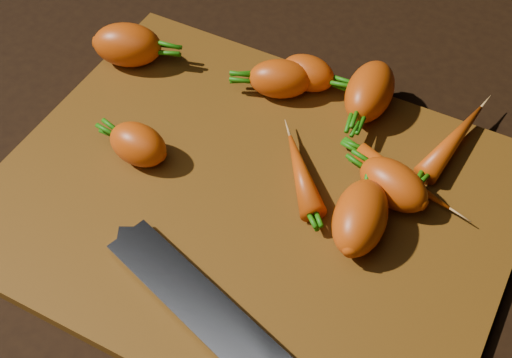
% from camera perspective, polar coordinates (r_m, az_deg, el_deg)
% --- Properties ---
extents(ground, '(2.00, 2.00, 0.01)m').
position_cam_1_polar(ground, '(0.72, -0.37, -2.32)').
color(ground, black).
extents(cutting_board, '(0.50, 0.40, 0.01)m').
position_cam_1_polar(cutting_board, '(0.71, -0.38, -1.78)').
color(cutting_board, brown).
rests_on(cutting_board, ground).
extents(carrot_0, '(0.09, 0.07, 0.05)m').
position_cam_1_polar(carrot_0, '(0.84, -10.25, 10.52)').
color(carrot_0, '#C24207').
rests_on(carrot_0, cutting_board).
extents(carrot_1, '(0.07, 0.05, 0.04)m').
position_cam_1_polar(carrot_1, '(0.73, -9.42, 2.75)').
color(carrot_1, '#C24207').
rests_on(carrot_1, cutting_board).
extents(carrot_2, '(0.06, 0.09, 0.05)m').
position_cam_1_polar(carrot_2, '(0.78, 9.09, 6.94)').
color(carrot_2, '#C24207').
rests_on(carrot_2, cutting_board).
extents(carrot_3, '(0.06, 0.09, 0.05)m').
position_cam_1_polar(carrot_3, '(0.67, 8.33, -3.06)').
color(carrot_3, '#C24207').
rests_on(carrot_3, cutting_board).
extents(carrot_4, '(0.08, 0.07, 0.04)m').
position_cam_1_polar(carrot_4, '(0.79, 1.94, 8.02)').
color(carrot_4, '#C24207').
rests_on(carrot_4, cutting_board).
extents(carrot_5, '(0.06, 0.04, 0.04)m').
position_cam_1_polar(carrot_5, '(0.80, 4.16, 8.45)').
color(carrot_5, '#C24207').
rests_on(carrot_5, cutting_board).
extents(carrot_6, '(0.08, 0.06, 0.04)m').
position_cam_1_polar(carrot_6, '(0.70, 10.94, -0.44)').
color(carrot_6, '#C24207').
rests_on(carrot_6, cutting_board).
extents(carrot_7, '(0.05, 0.12, 0.03)m').
position_cam_1_polar(carrot_7, '(0.77, 15.55, 3.02)').
color(carrot_7, '#C24207').
rests_on(carrot_7, cutting_board).
extents(carrot_8, '(0.11, 0.05, 0.02)m').
position_cam_1_polar(carrot_8, '(0.72, 11.70, 0.04)').
color(carrot_8, '#C24207').
rests_on(carrot_8, cutting_board).
extents(carrot_9, '(0.08, 0.10, 0.03)m').
position_cam_1_polar(carrot_9, '(0.71, 3.64, 0.44)').
color(carrot_9, '#C24207').
rests_on(carrot_9, cutting_board).
extents(knife, '(0.38, 0.15, 0.02)m').
position_cam_1_polar(knife, '(0.61, -2.09, -12.25)').
color(knife, gray).
rests_on(knife, cutting_board).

